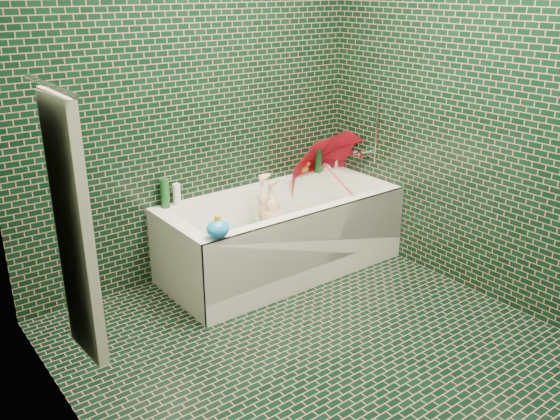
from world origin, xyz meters
TOP-DOWN VIEW (x-y plane):
  - floor at (0.00, 0.00)m, footprint 2.80×2.80m
  - wall_back at (0.00, 1.40)m, footprint 2.80×0.00m
  - wall_left at (-1.30, 0.00)m, footprint 0.00×2.80m
  - wall_right at (1.30, 0.00)m, footprint 0.00×2.80m
  - bathtub at (0.45, 1.01)m, footprint 1.70×0.75m
  - bath_mat at (0.45, 1.02)m, footprint 1.35×0.47m
  - water at (0.45, 1.02)m, footprint 1.48×0.53m
  - towel_rail at (-1.25, 0.25)m, footprint 0.02×0.58m
  - towel at (-1.24, 0.24)m, footprint 0.08×0.44m
  - faucet at (1.26, 1.02)m, footprint 0.18×0.19m
  - child at (0.39, 1.03)m, footprint 0.87×0.50m
  - umbrella at (1.05, 1.10)m, footprint 0.89×0.97m
  - soap_bottle_a at (1.13, 1.31)m, footprint 0.11×0.11m
  - soap_bottle_b at (1.14, 1.36)m, footprint 0.10×0.10m
  - soap_bottle_c at (1.15, 1.34)m, footprint 0.16×0.16m
  - bottle_right_tall at (1.04, 1.32)m, footprint 0.06×0.06m
  - bottle_right_pump at (1.25, 1.34)m, footprint 0.06×0.06m
  - bottle_left_tall at (-0.28, 1.34)m, footprint 0.08×0.08m
  - bottle_left_short at (-0.20, 1.34)m, footprint 0.05×0.05m
  - rubber_duck at (0.94, 1.37)m, footprint 0.12×0.09m
  - bath_toy at (-0.27, 0.69)m, footprint 0.15×0.12m

SIDE VIEW (x-z plane):
  - floor at x=0.00m, z-range 0.00..0.00m
  - bath_mat at x=0.45m, z-range 0.15..0.16m
  - bathtub at x=0.45m, z-range -0.06..0.49m
  - water at x=0.45m, z-range 0.30..0.30m
  - child at x=0.39m, z-range 0.18..0.44m
  - umbrella at x=1.05m, z-range 0.07..1.02m
  - soap_bottle_a at x=1.13m, z-range 0.43..0.67m
  - soap_bottle_b at x=1.14m, z-range 0.45..0.65m
  - soap_bottle_c at x=1.15m, z-range 0.47..0.63m
  - rubber_duck at x=0.94m, z-range 0.55..0.64m
  - bath_toy at x=-0.27m, z-range 0.54..0.68m
  - bottle_left_short at x=-0.20m, z-range 0.55..0.70m
  - bottle_right_pump at x=1.25m, z-range 0.55..0.72m
  - bottle_left_tall at x=-0.28m, z-range 0.55..0.75m
  - bottle_right_tall at x=1.04m, z-range 0.55..0.75m
  - faucet at x=1.26m, z-range 0.50..1.05m
  - towel at x=-1.24m, z-range 0.47..1.59m
  - wall_back at x=0.00m, z-range -0.15..2.65m
  - wall_left at x=-1.30m, z-range -0.15..2.65m
  - wall_right at x=1.30m, z-range -0.15..2.65m
  - towel_rail at x=-1.25m, z-range 1.59..1.61m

